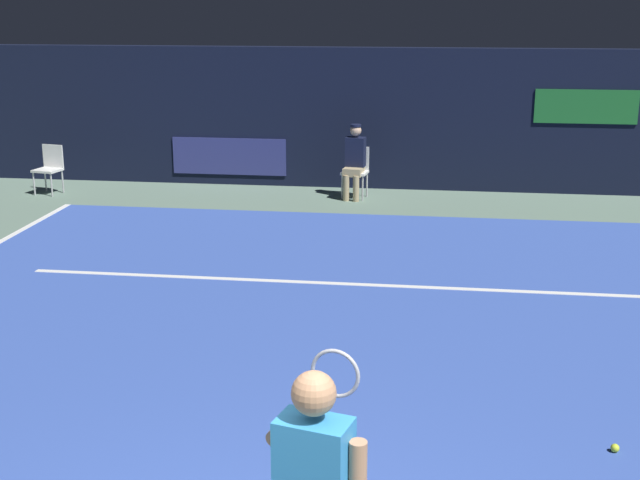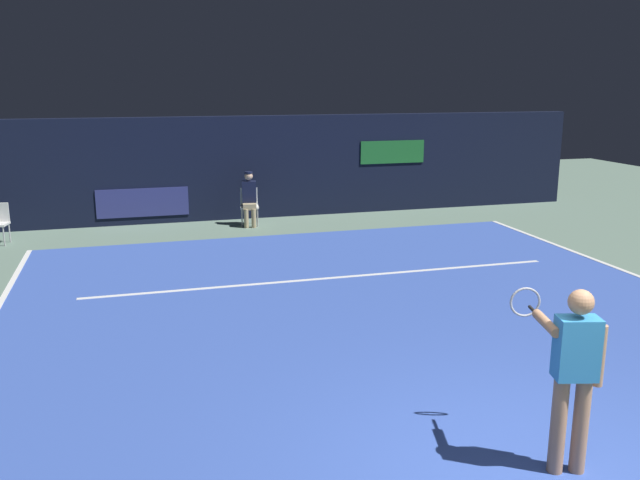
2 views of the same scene
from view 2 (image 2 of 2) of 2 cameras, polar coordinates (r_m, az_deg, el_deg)
The scene contains 7 objects.
ground_plane at distance 10.21m, azimuth 3.95°, elevation -6.39°, with size 34.04×34.04×0.00m, color slate.
court_surface at distance 10.21m, azimuth 3.95°, elevation -6.36°, with size 10.94×11.23×0.01m, color #3856B2.
line_service at distance 11.98m, azimuth 0.77°, elevation -3.27°, with size 8.54×0.10×0.01m, color white.
back_wall at distance 17.33m, azimuth -4.85°, elevation 6.21°, with size 17.43×0.33×2.60m.
tennis_player at distance 6.37m, azimuth 20.74°, elevation -10.28°, with size 0.51×1.03×1.73m.
line_judge_on_chair at distance 16.34m, azimuth -6.05°, elevation 3.58°, with size 0.49×0.57×1.32m.
tennis_ball at distance 9.73m, azimuth 20.95°, elevation -8.01°, with size 0.07×0.07×0.07m, color #CCE033.
Camera 2 is at (-3.30, -4.41, 3.45)m, focal length 37.56 mm.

